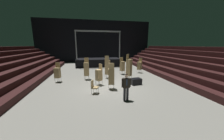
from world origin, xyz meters
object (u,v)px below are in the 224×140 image
chair_stack_front_left (108,67)px  chair_stack_rear_centre (99,75)px  man_with_tie (126,86)px  loose_chair_near_man (94,86)px  equipment_road_case (136,81)px  chair_stack_mid_centre (140,65)px  chair_stack_front_right (57,72)px  stage_riser (98,62)px  chair_stack_rear_left (86,69)px  chair_stack_mid_left (111,76)px  chair_stack_mid_right (129,67)px  chair_stack_rear_right (122,66)px

chair_stack_front_left → chair_stack_rear_centre: size_ratio=1.28×
man_with_tie → loose_chair_near_man: man_with_tie is taller
man_with_tie → equipment_road_case: 3.35m
man_with_tie → chair_stack_mid_centre: (3.88, 6.79, -0.05)m
chair_stack_mid_centre → chair_stack_rear_centre: size_ratio=1.00×
chair_stack_front_right → chair_stack_front_left: bearing=-160.7°
stage_riser → chair_stack_rear_left: size_ratio=3.22×
man_with_tie → chair_stack_front_left: (-0.30, 5.15, 0.20)m
chair_stack_mid_left → chair_stack_mid_right: bearing=54.2°
man_with_tie → chair_stack_front_left: bearing=-85.4°
chair_stack_mid_left → chair_stack_rear_left: bearing=130.8°
chair_stack_rear_right → man_with_tie: bearing=60.1°
equipment_road_case → chair_stack_front_right: bearing=163.5°
stage_riser → loose_chair_near_man: (-1.23, -11.16, -0.14)m
chair_stack_front_left → chair_stack_rear_right: (1.92, 1.34, -0.17)m
chair_stack_mid_left → chair_stack_mid_centre: 6.45m
man_with_tie → chair_stack_rear_left: bearing=-63.5°
stage_riser → chair_stack_mid_left: bearing=-89.4°
chair_stack_rear_left → chair_stack_mid_centre: bearing=-156.6°
chair_stack_front_right → chair_stack_mid_right: chair_stack_mid_right is taller
chair_stack_mid_left → chair_stack_mid_right: size_ratio=0.83×
chair_stack_mid_right → equipment_road_case: 1.76m
equipment_road_case → chair_stack_mid_centre: bearing=62.3°
man_with_tie → chair_stack_mid_left: bearing=-74.8°
man_with_tie → chair_stack_rear_left: 5.58m
stage_riser → chair_stack_front_left: 7.49m
chair_stack_mid_centre → chair_stack_rear_right: (-2.25, -0.30, 0.08)m
chair_stack_mid_left → chair_stack_rear_left: chair_stack_rear_left is taller
chair_stack_rear_right → chair_stack_front_left: bearing=19.0°
man_with_tie → chair_stack_rear_right: bearing=-102.8°
chair_stack_front_right → chair_stack_mid_centre: 9.06m
chair_stack_front_left → loose_chair_near_man: (-1.55, -3.69, -0.62)m
chair_stack_rear_right → stage_riser: bearing=-85.8°
chair_stack_rear_centre → chair_stack_rear_right: bearing=-73.0°
man_with_tie → chair_stack_mid_centre: bearing=-118.5°
man_with_tie → chair_stack_mid_left: size_ratio=0.82×
man_with_tie → chair_stack_front_left: size_ratio=0.73×
chair_stack_front_right → chair_stack_mid_left: chair_stack_mid_left is taller
chair_stack_rear_centre → loose_chair_near_man: 1.85m
chair_stack_front_left → loose_chair_near_man: chair_stack_front_left is taller
chair_stack_front_right → chair_stack_rear_right: 6.80m
chair_stack_mid_left → chair_stack_rear_left: 3.53m
chair_stack_mid_right → chair_stack_rear_centre: 3.17m
man_with_tie → chair_stack_mid_right: size_ratio=0.68×
chair_stack_mid_right → chair_stack_front_right: bearing=-45.1°
chair_stack_rear_left → chair_stack_rear_centre: chair_stack_rear_left is taller
man_with_tie → stage_riser: bearing=-85.9°
chair_stack_mid_left → chair_stack_front_right: bearing=157.7°
chair_stack_rear_right → loose_chair_near_man: chair_stack_rear_right is taller
chair_stack_mid_centre → chair_stack_rear_right: chair_stack_rear_right is taller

